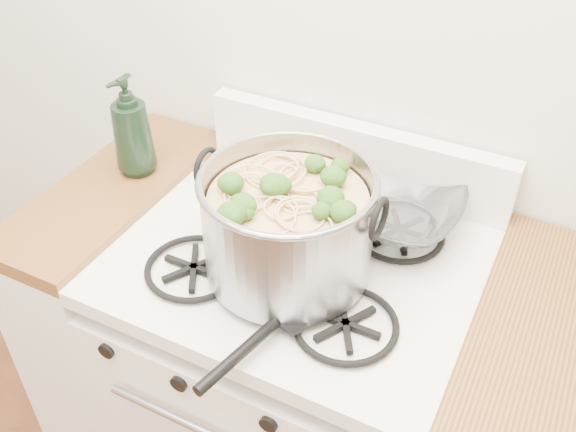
{
  "coord_description": "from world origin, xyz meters",
  "views": [
    {
      "loc": [
        0.45,
        0.34,
        1.82
      ],
      "look_at": [
        0.01,
        1.2,
        1.06
      ],
      "focal_mm": 40.0,
      "sensor_mm": 36.0,
      "label": 1
    }
  ],
  "objects_px": {
    "gas_range": "(297,388)",
    "bottle": "(131,126)",
    "glass_bowl": "(393,216)",
    "spatula": "(295,305)",
    "stock_pot": "(288,226)"
  },
  "relations": [
    {
      "from": "gas_range",
      "to": "bottle",
      "type": "distance_m",
      "value": 0.78
    },
    {
      "from": "gas_range",
      "to": "bottle",
      "type": "height_order",
      "value": "bottle"
    },
    {
      "from": "gas_range",
      "to": "glass_bowl",
      "type": "bearing_deg",
      "value": 49.5
    },
    {
      "from": "spatula",
      "to": "glass_bowl",
      "type": "relative_size",
      "value": 2.63
    },
    {
      "from": "gas_range",
      "to": "spatula",
      "type": "xyz_separation_m",
      "value": [
        0.07,
        -0.17,
        0.5
      ]
    },
    {
      "from": "stock_pot",
      "to": "bottle",
      "type": "bearing_deg",
      "value": 163.29
    },
    {
      "from": "gas_range",
      "to": "glass_bowl",
      "type": "distance_m",
      "value": 0.55
    },
    {
      "from": "gas_range",
      "to": "bottle",
      "type": "relative_size",
      "value": 3.65
    },
    {
      "from": "gas_range",
      "to": "spatula",
      "type": "distance_m",
      "value": 0.53
    },
    {
      "from": "stock_pot",
      "to": "bottle",
      "type": "relative_size",
      "value": 1.47
    },
    {
      "from": "spatula",
      "to": "bottle",
      "type": "distance_m",
      "value": 0.62
    },
    {
      "from": "spatula",
      "to": "glass_bowl",
      "type": "xyz_separation_m",
      "value": [
        0.07,
        0.34,
        0.0
      ]
    },
    {
      "from": "gas_range",
      "to": "stock_pot",
      "type": "height_order",
      "value": "stock_pot"
    },
    {
      "from": "glass_bowl",
      "to": "gas_range",
      "type": "bearing_deg",
      "value": -130.5
    },
    {
      "from": "spatula",
      "to": "gas_range",
      "type": "bearing_deg",
      "value": 126.52
    }
  ]
}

